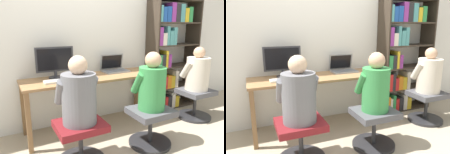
% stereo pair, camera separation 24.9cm
% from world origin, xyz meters
% --- Properties ---
extents(ground_plane, '(14.00, 14.00, 0.00)m').
position_xyz_m(ground_plane, '(0.00, 0.00, 0.00)').
color(ground_plane, tan).
extents(wall_back, '(10.00, 0.05, 2.60)m').
position_xyz_m(wall_back, '(0.00, 0.62, 1.30)').
color(wall_back, silver).
rests_on(wall_back, ground_plane).
extents(desk, '(1.81, 0.55, 0.73)m').
position_xyz_m(desk, '(0.00, 0.28, 0.65)').
color(desk, olive).
rests_on(desk, ground_plane).
extents(desktop_monitor, '(0.48, 0.18, 0.40)m').
position_xyz_m(desktop_monitor, '(-0.45, 0.42, 0.94)').
color(desktop_monitor, '#333338').
rests_on(desktop_monitor, desk).
extents(laptop, '(0.37, 0.28, 0.24)m').
position_xyz_m(laptop, '(0.40, 0.42, 0.78)').
color(laptop, gray).
rests_on(laptop, desk).
extents(keyboard, '(0.44, 0.14, 0.03)m').
position_xyz_m(keyboard, '(-0.43, 0.20, 0.74)').
color(keyboard, silver).
rests_on(keyboard, desk).
extents(computer_mouse_by_keyboard, '(0.06, 0.10, 0.03)m').
position_xyz_m(computer_mouse_by_keyboard, '(-0.13, 0.17, 0.75)').
color(computer_mouse_by_keyboard, silver).
rests_on(computer_mouse_by_keyboard, desk).
extents(office_chair_left, '(0.50, 0.50, 0.45)m').
position_xyz_m(office_chair_left, '(-0.44, -0.39, 0.25)').
color(office_chair_left, '#262628').
rests_on(office_chair_left, ground_plane).
extents(office_chair_right, '(0.50, 0.50, 0.45)m').
position_xyz_m(office_chair_right, '(0.41, -0.44, 0.25)').
color(office_chair_right, '#262628').
rests_on(office_chair_right, ground_plane).
extents(person_at_monitor, '(0.41, 0.35, 0.67)m').
position_xyz_m(person_at_monitor, '(-0.44, -0.39, 0.73)').
color(person_at_monitor, slate).
rests_on(person_at_monitor, office_chair_left).
extents(person_at_laptop, '(0.38, 0.33, 0.66)m').
position_xyz_m(person_at_laptop, '(0.41, -0.43, 0.73)').
color(person_at_laptop, '#388C47').
rests_on(person_at_laptop, office_chair_right).
extents(bookshelf, '(0.91, 0.32, 1.79)m').
position_xyz_m(bookshelf, '(1.41, 0.40, 0.92)').
color(bookshelf, '#382D23').
rests_on(bookshelf, ground_plane).
extents(office_chair_side, '(0.50, 0.50, 0.45)m').
position_xyz_m(office_chair_side, '(1.50, -0.13, 0.25)').
color(office_chair_side, '#262628').
rests_on(office_chair_side, ground_plane).
extents(person_near_shelf, '(0.41, 0.34, 0.64)m').
position_xyz_m(person_near_shelf, '(1.50, -0.13, 0.72)').
color(person_near_shelf, beige).
rests_on(person_near_shelf, office_chair_side).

